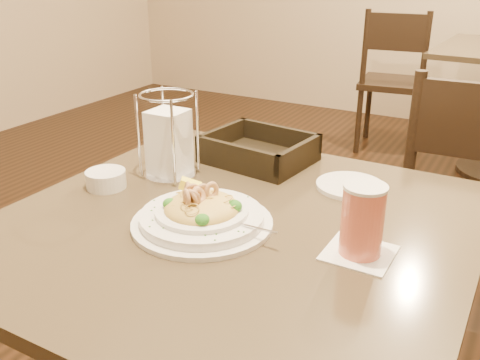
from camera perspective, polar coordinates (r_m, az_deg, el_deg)
The scene contains 9 objects.
main_table at distance 1.19m, azimuth -0.49°, elevation -14.52°, with size 0.90×0.90×0.75m.
dining_chair_near at distance 1.89m, azimuth 23.10°, elevation -2.09°, with size 0.45×0.45×0.93m.
dining_chair_far at distance 3.66m, azimuth 16.09°, elevation 10.44°, with size 0.47×0.47×0.93m.
pasta_bowl at distance 1.04m, azimuth -4.10°, elevation -3.62°, with size 0.31×0.28×0.09m.
drink_glass at distance 0.95m, azimuth 12.92°, elevation -4.26°, with size 0.12×0.12×0.13m.
bread_basket at distance 1.36m, azimuth 2.02°, elevation 2.96°, with size 0.27×0.23×0.07m.
napkin_caddy at distance 1.26m, azimuth -7.60°, elevation 4.15°, with size 0.13×0.13×0.20m.
side_plate at distance 1.23m, azimuth 11.67°, elevation -0.60°, with size 0.15×0.15×0.01m, color white.
butter_ramekin at distance 1.24m, azimuth -14.11°, elevation 0.09°, with size 0.09×0.09×0.04m, color white.
Camera 1 is at (0.47, -0.82, 1.24)m, focal length 40.00 mm.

